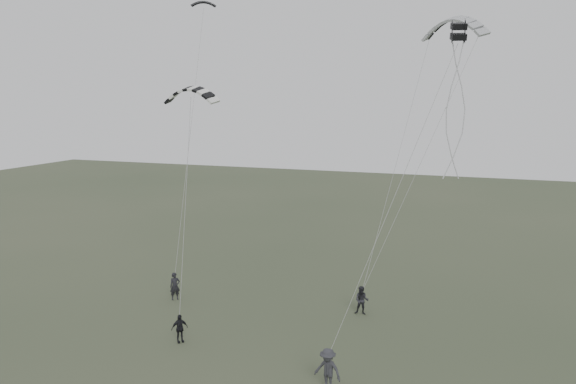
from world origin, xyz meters
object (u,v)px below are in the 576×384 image
(flyer_right, at_px, (362,300))
(kite_dark_small, at_px, (203,2))
(kite_striped, at_px, (191,89))
(flyer_left, at_px, (175,286))
(kite_pale_large, at_px, (454,19))
(flyer_center, at_px, (180,328))
(flyer_far, at_px, (328,370))
(kite_box, at_px, (459,32))

(flyer_right, xyz_separation_m, kite_dark_small, (-12.25, 4.30, 18.18))
(kite_dark_small, height_order, kite_striped, kite_dark_small)
(flyer_right, bearing_deg, kite_dark_small, 157.47)
(flyer_left, bearing_deg, flyer_right, -35.66)
(flyer_right, height_order, kite_pale_large, kite_pale_large)
(kite_pale_large, bearing_deg, flyer_left, -122.11)
(kite_dark_small, xyz_separation_m, kite_striped, (2.32, -6.22, -5.88))
(flyer_center, relative_size, flyer_far, 0.77)
(flyer_right, distance_m, flyer_center, 10.72)
(flyer_left, relative_size, kite_dark_small, 1.05)
(flyer_right, height_order, kite_box, kite_box)
(flyer_right, xyz_separation_m, kite_pale_large, (4.01, 7.66, 16.78))
(flyer_center, bearing_deg, kite_striped, 60.91)
(flyer_left, relative_size, flyer_center, 1.16)
(flyer_left, relative_size, kite_pale_large, 0.39)
(flyer_center, relative_size, kite_striped, 0.45)
(flyer_center, height_order, kite_pale_large, kite_pale_large)
(flyer_left, distance_m, flyer_far, 14.33)
(flyer_right, height_order, flyer_center, flyer_right)
(flyer_far, xyz_separation_m, kite_striped, (-10.41, 7.27, 12.18))
(flyer_far, relative_size, kite_box, 2.76)
(flyer_right, xyz_separation_m, kite_box, (5.01, -4.88, 14.61))
(flyer_center, xyz_separation_m, flyer_far, (8.62, -2.21, 0.22))
(flyer_right, xyz_separation_m, kite_striped, (-9.92, -1.91, 12.30))
(kite_box, bearing_deg, kite_pale_large, 79.84)
(kite_striped, xyz_separation_m, kite_box, (14.94, -2.96, 2.31))
(flyer_center, height_order, kite_box, kite_box)
(flyer_right, relative_size, kite_striped, 0.51)
(flyer_center, distance_m, kite_striped, 13.51)
(kite_box, bearing_deg, flyer_left, 154.00)
(flyer_left, xyz_separation_m, flyer_far, (12.13, -7.62, 0.10))
(kite_dark_small, height_order, kite_box, kite_dark_small)
(flyer_left, bearing_deg, flyer_center, -100.37)
(flyer_left, bearing_deg, kite_box, -54.56)
(kite_pale_large, height_order, kite_box, kite_pale_large)
(flyer_center, bearing_deg, kite_dark_small, 61.48)
(kite_striped, bearing_deg, kite_box, -8.40)
(flyer_center, relative_size, kite_box, 2.13)
(kite_box, bearing_deg, flyer_right, 121.04)
(flyer_left, relative_size, kite_striped, 0.53)
(flyer_far, relative_size, kite_pale_large, 0.44)
(flyer_left, distance_m, kite_dark_small, 19.09)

